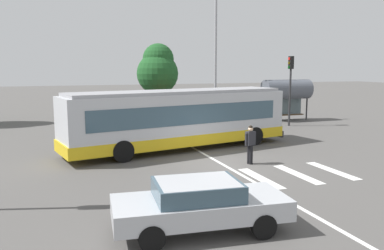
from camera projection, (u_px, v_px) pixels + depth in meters
name	position (u px, v px, depth m)	size (l,w,h in m)	color
ground_plane	(224.00, 163.00, 17.52)	(160.00, 160.00, 0.00)	#514F4C
city_transit_bus	(179.00, 119.00, 20.33)	(12.39, 4.93, 3.06)	black
pedestrian_crossing_street	(250.00, 142.00, 17.26)	(0.57, 0.34, 1.72)	black
foreground_sedan	(200.00, 203.00, 10.17)	(4.65, 2.24, 1.35)	black
parked_car_black	(106.00, 110.00, 32.12)	(2.19, 4.64, 1.35)	black
parked_car_charcoal	(139.00, 109.00, 32.76)	(2.05, 4.59, 1.35)	black
parked_car_red	(168.00, 108.00, 34.06)	(2.32, 4.68, 1.35)	black
traffic_light_far_corner	(290.00, 80.00, 28.26)	(0.33, 0.32, 4.99)	#28282B
bus_stop_shelter	(287.00, 90.00, 31.21)	(4.00, 1.54, 3.25)	#28282B
twin_arm_street_lamp	(216.00, 39.00, 30.21)	(4.80, 0.32, 10.43)	#939399
background_tree_right	(158.00, 69.00, 36.40)	(3.82, 3.82, 6.39)	brown
crosswalk_painted_stripes	(260.00, 178.00, 15.17)	(7.16, 2.97, 0.01)	silver
lane_center_line	(205.00, 154.00, 19.34)	(0.16, 24.00, 0.01)	silver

